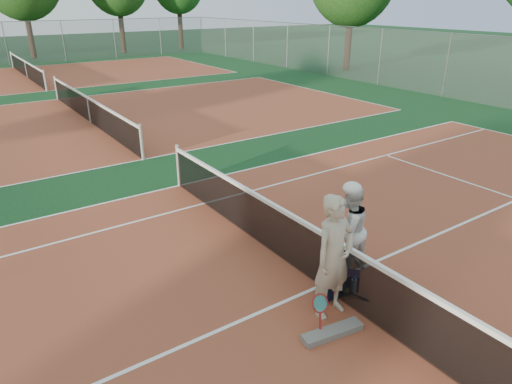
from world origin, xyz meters
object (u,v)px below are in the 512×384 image
(net_main, at_px, (323,260))
(racket_black_held, at_px, (359,246))
(player_b, at_px, (349,229))
(racket_red, at_px, (320,312))
(sports_bag_navy, at_px, (331,286))
(water_bottle, at_px, (354,287))
(racket_spare, at_px, (342,290))
(sports_bag_purple, at_px, (348,280))
(player_a, at_px, (334,257))

(net_main, distance_m, racket_black_held, 1.21)
(player_b, height_order, racket_red, player_b)
(player_b, relative_size, racket_red, 2.91)
(net_main, relative_size, sports_bag_navy, 26.87)
(water_bottle, bearing_deg, net_main, 117.90)
(sports_bag_navy, bearing_deg, player_b, 29.04)
(racket_red, bearing_deg, water_bottle, -39.75)
(racket_red, xyz_separation_m, racket_spare, (0.91, 0.44, -0.23))
(player_b, bearing_deg, water_bottle, 52.28)
(net_main, xyz_separation_m, racket_black_held, (1.15, 0.27, -0.24))
(racket_spare, relative_size, water_bottle, 2.00)
(sports_bag_navy, relative_size, water_bottle, 1.36)
(racket_red, distance_m, sports_bag_purple, 1.21)
(racket_red, distance_m, sports_bag_navy, 0.88)
(player_a, relative_size, water_bottle, 6.55)
(racket_black_held, height_order, sports_bag_navy, racket_black_held)
(net_main, height_order, water_bottle, net_main)
(player_a, relative_size, player_b, 1.20)
(player_a, bearing_deg, racket_spare, 23.72)
(player_a, height_order, sports_bag_navy, player_a)
(net_main, relative_size, racket_black_held, 20.28)
(player_b, bearing_deg, racket_red, 29.40)
(net_main, xyz_separation_m, sports_bag_navy, (-0.04, -0.28, -0.35))
(net_main, relative_size, player_a, 5.59)
(player_a, relative_size, racket_black_held, 3.63)
(sports_bag_purple, distance_m, water_bottle, 0.22)
(sports_bag_purple, xyz_separation_m, water_bottle, (-0.09, -0.20, 0.01))
(net_main, distance_m, player_a, 0.83)
(racket_black_held, bearing_deg, water_bottle, 31.65)
(player_a, distance_m, racket_spare, 1.09)
(racket_red, xyz_separation_m, racket_black_held, (1.91, 1.05, -0.01))
(water_bottle, bearing_deg, sports_bag_navy, 144.44)
(net_main, relative_size, racket_spare, 18.33)
(sports_bag_navy, bearing_deg, racket_red, -144.69)
(net_main, bearing_deg, sports_bag_purple, -39.58)
(racket_black_held, height_order, sports_bag_purple, racket_black_held)
(sports_bag_purple, bearing_deg, water_bottle, -113.09)
(racket_spare, xyz_separation_m, sports_bag_purple, (0.19, 0.05, 0.09))
(racket_red, height_order, racket_spare, racket_red)
(player_a, xyz_separation_m, player_b, (1.04, 0.72, -0.17))
(player_b, relative_size, water_bottle, 5.45)
(water_bottle, bearing_deg, racket_red, -163.97)
(racket_black_held, relative_size, sports_bag_navy, 1.33)
(sports_bag_navy, bearing_deg, water_bottle, -35.56)
(player_b, bearing_deg, racket_spare, 38.30)
(player_a, relative_size, racket_red, 3.50)
(net_main, distance_m, racket_spare, 0.59)
(racket_black_held, bearing_deg, sports_bag_purple, 25.84)
(net_main, xyz_separation_m, racket_red, (-0.75, -0.78, -0.23))
(racket_spare, xyz_separation_m, sports_bag_navy, (-0.19, 0.06, 0.11))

